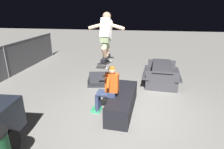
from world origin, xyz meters
TOP-DOWN VIEW (x-y plane):
  - ground_plane at (0.00, 0.00)m, footprint 40.00×40.00m
  - ledge_box_main at (0.16, 0.11)m, footprint 2.01×0.74m
  - person_sitting_on_ledge at (-0.03, 0.49)m, footprint 0.59×0.76m
  - skateboard at (-0.14, 0.52)m, footprint 1.03×0.26m
  - skater_airborne at (-0.09, 0.52)m, footprint 0.62×0.89m
  - kicker_ramp at (2.04, 1.23)m, footprint 1.07×0.98m
  - picnic_table_back at (2.39, -1.14)m, footprint 1.79×1.45m

SIDE VIEW (x-z plane):
  - ground_plane at x=0.00m, z-range 0.00..0.00m
  - kicker_ramp at x=2.04m, z-range -0.14..0.28m
  - ledge_box_main at x=0.16m, z-range 0.00..0.53m
  - picnic_table_back at x=2.39m, z-range 0.12..0.87m
  - person_sitting_on_ledge at x=-0.03m, z-range 0.09..1.45m
  - skateboard at x=-0.14m, z-range 1.40..1.55m
  - skater_airborne at x=-0.09m, z-range 1.60..2.72m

